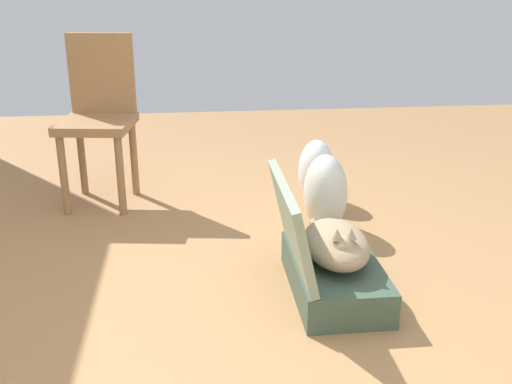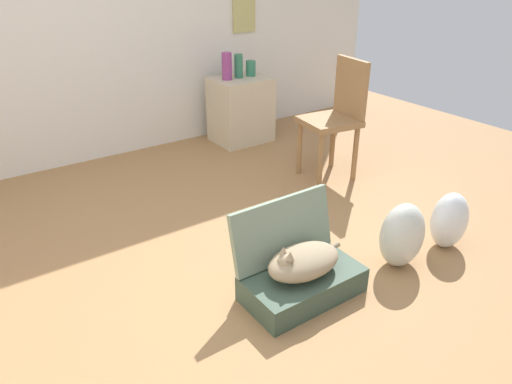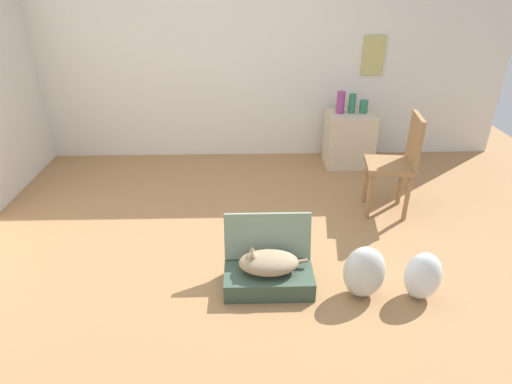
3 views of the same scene
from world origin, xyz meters
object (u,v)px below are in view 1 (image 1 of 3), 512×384
Objects in this scene: suitcase_base at (334,276)px; plastic_bag_white at (325,193)px; chair at (99,113)px; plastic_bag_clear at (316,171)px; cat at (336,244)px.

suitcase_base is 0.70m from plastic_bag_white.
plastic_bag_white is (0.68, -0.10, 0.13)m from suitcase_base.
suitcase_base is 0.67× the size of chair.
plastic_bag_white is 0.42m from plastic_bag_clear.
chair reaches higher than plastic_bag_white.
chair is (1.27, 1.12, 0.46)m from suitcase_base.
chair is at bearing 41.47° from suitcase_base.
suitcase_base is 0.15m from cat.
plastic_bag_clear is at bearing -7.33° from cat.
chair is at bearing 64.33° from plastic_bag_white.
plastic_bag_clear is at bearing -7.35° from suitcase_base.
plastic_bag_clear reaches higher than suitcase_base.
suitcase_base is 1.11m from plastic_bag_clear.
suitcase_base is 1.72× the size of plastic_bag_clear.
plastic_bag_white is 0.42× the size of chair.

